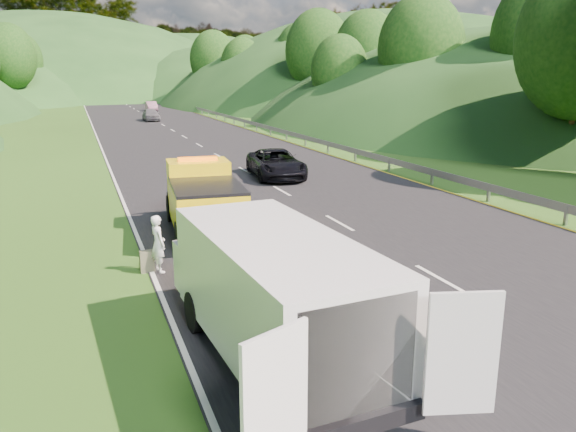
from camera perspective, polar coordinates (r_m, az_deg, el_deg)
name	(u,v)px	position (r m, az deg, el deg)	size (l,w,h in m)	color
ground	(303,269)	(15.31, 1.58, -5.41)	(320.00, 320.00, 0.00)	#38661E
road_surface	(173,130)	(54.26, -11.63, 8.51)	(14.00, 200.00, 0.02)	black
guardrail	(217,119)	(67.90, -7.19, 9.77)	(0.06, 140.00, 1.52)	gray
tree_line_right	(294,112)	(78.84, 0.65, 10.49)	(14.00, 140.00, 14.00)	#2F5619
hills_backdrop	(124,95)	(148.62, -16.28, 11.69)	(201.00, 288.60, 44.00)	#2D5B23
tow_truck	(203,198)	(18.66, -8.65, 1.78)	(2.54, 5.75, 2.40)	black
white_van	(273,290)	(10.18, -1.56, -7.53)	(3.74, 7.00, 2.43)	black
woman	(160,272)	(15.46, -12.89, -5.59)	(0.57, 0.41, 1.55)	silver
child	(210,272)	(15.24, -7.90, -5.64)	(0.45, 0.35, 0.92)	#D4BF71
worker	(330,384)	(10.04, 4.25, -16.63)	(1.26, 0.72, 1.94)	black
suitcase	(147,261)	(15.45, -14.14, -4.50)	(0.37, 0.20, 0.59)	#53533E
spare_tire	(398,402)	(9.71, 11.09, -18.07)	(0.66, 0.66, 0.20)	black
passing_suv	(276,178)	(28.75, -1.22, 3.92)	(2.34, 5.08, 1.41)	black
dist_car_a	(151,121)	(65.98, -13.72, 9.36)	(1.67, 4.15, 1.41)	#545258
dist_car_b	(152,111)	(84.42, -13.68, 10.34)	(1.40, 4.00, 1.32)	#805569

